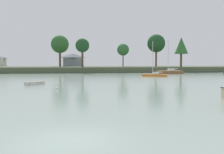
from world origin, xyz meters
TOP-DOWN VIEW (x-y plane):
  - ground_plane at (0.00, 0.00)m, footprint 556.33×556.33m
  - far_shore_bank at (0.00, 100.89)m, footprint 250.35×49.94m
  - sailboat_wood at (31.64, 66.92)m, footprint 8.51×2.74m
  - sailboat_orange at (21.35, 52.07)m, footprint 6.61×4.22m
  - dinghy_white at (-5.92, 29.76)m, footprint 3.08×3.35m
  - mooring_buoy_white at (-2.03, 22.27)m, footprint 0.47×0.47m
  - shore_tree_left at (40.98, 79.08)m, footprint 5.08×5.08m
  - shore_tree_left_mid at (-5.43, 101.93)m, footprint 7.80×7.80m
  - shore_tree_right_mid at (35.29, 91.44)m, footprint 7.60×7.60m
  - shore_tree_center_left at (3.58, 79.77)m, footprint 4.98×4.98m
  - shore_tree_center_right at (21.85, 96.09)m, footprint 5.22×5.22m
  - cottage_near_water at (0.12, 108.33)m, footprint 9.41×7.44m

SIDE VIEW (x-z plane):
  - ground_plane at x=0.00m, z-range 0.00..0.00m
  - mooring_buoy_white at x=-2.03m, z-range -0.18..0.34m
  - dinghy_white at x=-5.92m, z-range -0.15..0.43m
  - sailboat_orange at x=21.35m, z-range -4.64..5.04m
  - sailboat_wood at x=31.64m, z-range -5.45..5.97m
  - far_shore_bank at x=0.00m, z-range 0.00..2.07m
  - cottage_near_water at x=0.12m, z-range 2.17..8.20m
  - shore_tree_center_right at x=21.85m, z-range 4.41..14.38m
  - shore_tree_center_left at x=3.58m, z-range 4.61..14.93m
  - shore_tree_left at x=40.98m, z-range 4.49..15.77m
  - shore_tree_left_mid at x=-5.43m, z-range 4.97..18.73m
  - shore_tree_right_mid at x=35.29m, z-range 5.06..18.75m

